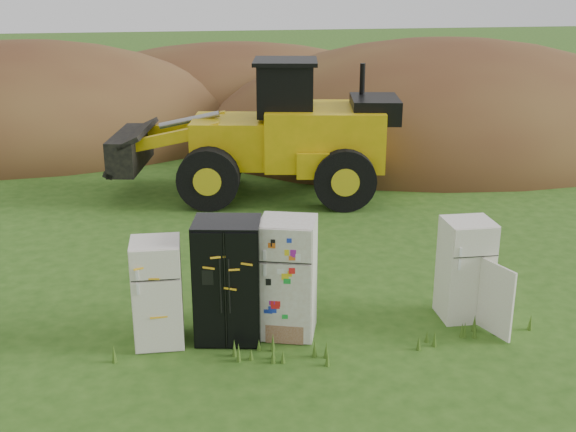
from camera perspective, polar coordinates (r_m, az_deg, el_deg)
name	(u,v)px	position (r m, az deg, el deg)	size (l,w,h in m)	color
ground	(324,327)	(11.49, 2.86, -8.79)	(120.00, 120.00, 0.00)	#284D14
fridge_leftmost	(158,292)	(10.89, -10.26, -5.96)	(0.72, 0.69, 1.62)	silver
fridge_black_side	(228,280)	(10.84, -4.75, -5.09)	(0.98, 0.77, 1.88)	black
fridge_sticker	(288,277)	(10.96, 0.00, -4.86)	(0.82, 0.76, 1.84)	silver
fridge_open_door	(465,269)	(11.84, 13.83, -4.11)	(0.74, 0.69, 1.64)	silver
wheel_loader	(251,129)	(17.67, -2.95, 6.86)	(6.91, 2.80, 3.34)	gold
dirt_mound_right	(441,141)	(24.39, 12.00, 5.79)	(15.75, 11.55, 6.67)	#4B2718
dirt_mound_left	(29,138)	(25.94, -19.80, 5.85)	(14.27, 10.70, 6.41)	#4B2718
dirt_mound_back	(233,114)	(28.72, -4.34, 8.07)	(15.43, 10.29, 5.50)	#4B2718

